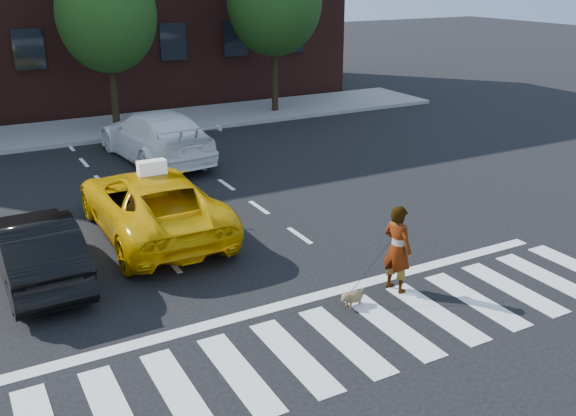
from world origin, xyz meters
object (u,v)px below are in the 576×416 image
(dog, at_px, (352,297))
(taxi, at_px, (152,203))
(tree_mid, at_px, (106,2))
(white_suv, at_px, (156,136))
(black_sedan, at_px, (36,248))
(woman, at_px, (397,249))

(dog, bearing_deg, taxi, 102.96)
(tree_mid, distance_m, dog, 16.70)
(tree_mid, height_order, white_suv, tree_mid)
(white_suv, bearing_deg, tree_mid, -93.93)
(black_sedan, height_order, dog, black_sedan)
(dog, bearing_deg, tree_mid, 81.41)
(black_sedan, relative_size, white_suv, 0.74)
(woman, xyz_separation_m, dog, (-1.12, -0.14, -0.70))
(tree_mid, distance_m, black_sedan, 13.58)
(white_suv, bearing_deg, black_sedan, 51.46)
(black_sedan, bearing_deg, taxi, -156.78)
(woman, relative_size, dog, 3.11)
(woman, bearing_deg, tree_mid, -8.25)
(taxi, relative_size, dog, 9.76)
(taxi, bearing_deg, tree_mid, -99.63)
(woman, height_order, dog, woman)
(black_sedan, distance_m, dog, 6.42)
(taxi, distance_m, woman, 6.11)
(woman, bearing_deg, dog, 83.77)
(tree_mid, distance_m, taxi, 11.66)
(tree_mid, bearing_deg, taxi, -100.20)
(taxi, bearing_deg, dog, 113.00)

